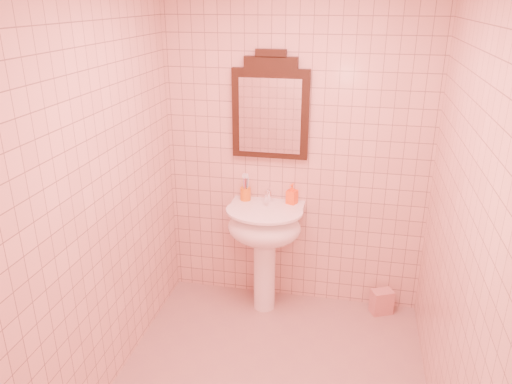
% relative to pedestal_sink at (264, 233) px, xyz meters
% --- Properties ---
extents(back_wall, '(2.00, 0.02, 2.50)m').
position_rel_pedestal_sink_xyz_m(back_wall, '(0.19, 0.23, 0.59)').
color(back_wall, beige).
rests_on(back_wall, floor).
extents(pedestal_sink, '(0.58, 0.58, 0.86)m').
position_rel_pedestal_sink_xyz_m(pedestal_sink, '(0.00, 0.00, 0.00)').
color(pedestal_sink, white).
rests_on(pedestal_sink, floor).
extents(faucet, '(0.04, 0.16, 0.11)m').
position_rel_pedestal_sink_xyz_m(faucet, '(0.00, 0.14, 0.26)').
color(faucet, white).
rests_on(faucet, pedestal_sink).
extents(mirror, '(0.57, 0.06, 0.79)m').
position_rel_pedestal_sink_xyz_m(mirror, '(-0.00, 0.20, 0.91)').
color(mirror, black).
rests_on(mirror, back_wall).
extents(toothbrush_cup, '(0.08, 0.08, 0.19)m').
position_rel_pedestal_sink_xyz_m(toothbrush_cup, '(-0.18, 0.15, 0.26)').
color(toothbrush_cup, orange).
rests_on(toothbrush_cup, pedestal_sink).
extents(soap_dispenser, '(0.09, 0.09, 0.16)m').
position_rel_pedestal_sink_xyz_m(soap_dispenser, '(0.18, 0.15, 0.28)').
color(soap_dispenser, '#FF5315').
rests_on(soap_dispenser, pedestal_sink).
extents(towel, '(0.19, 0.16, 0.20)m').
position_rel_pedestal_sink_xyz_m(towel, '(0.92, 0.11, -0.56)').
color(towel, '#E0A183').
rests_on(towel, floor).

